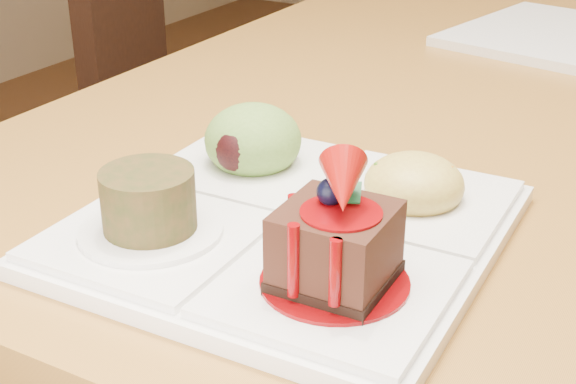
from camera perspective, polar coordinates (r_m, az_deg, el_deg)
The scene contains 3 objects.
chair_left at distance 1.65m, azimuth -7.96°, elevation 8.45°, with size 0.55×0.55×0.96m.
sampler_plate at distance 0.56m, azimuth 0.03°, elevation -1.01°, with size 0.28×0.28×0.11m.
second_plate at distance 1.12m, azimuth 19.68°, elevation 10.25°, with size 0.28×0.28×0.01m, color white.
Camera 1 is at (0.10, -1.15, 1.02)m, focal length 50.00 mm.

